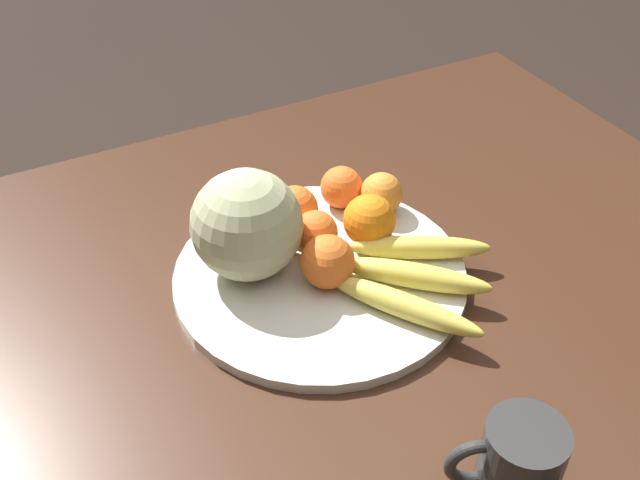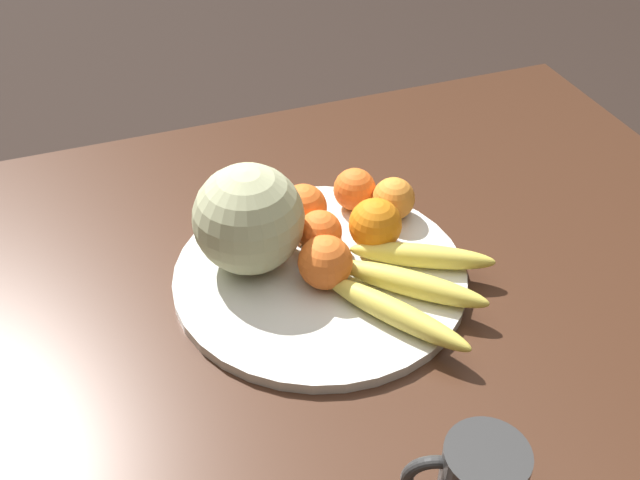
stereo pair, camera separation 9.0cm
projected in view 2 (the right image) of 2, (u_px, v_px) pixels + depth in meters
name	position (u px, v px, depth m)	size (l,w,h in m)	color
kitchen_table	(310.00, 369.00, 0.95)	(1.28, 0.96, 0.70)	#3D2316
fruit_bowl	(320.00, 275.00, 0.94)	(0.37, 0.37, 0.01)	silver
melon	(249.00, 219.00, 0.90)	(0.14, 0.14, 0.14)	#B2B789
banana_bunch	(408.00, 283.00, 0.89)	(0.23, 0.23, 0.03)	brown
orange_front_left	(375.00, 224.00, 0.95)	(0.07, 0.07, 0.07)	orange
orange_front_right	(355.00, 189.00, 1.02)	(0.06, 0.06, 0.06)	orange
orange_mid_center	(303.00, 207.00, 0.98)	(0.06, 0.06, 0.06)	orange
orange_back_left	(320.00, 232.00, 0.95)	(0.06, 0.06, 0.06)	orange
orange_back_right	(393.00, 199.00, 1.00)	(0.06, 0.06, 0.06)	orange
orange_top_small	(325.00, 262.00, 0.90)	(0.07, 0.07, 0.07)	orange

